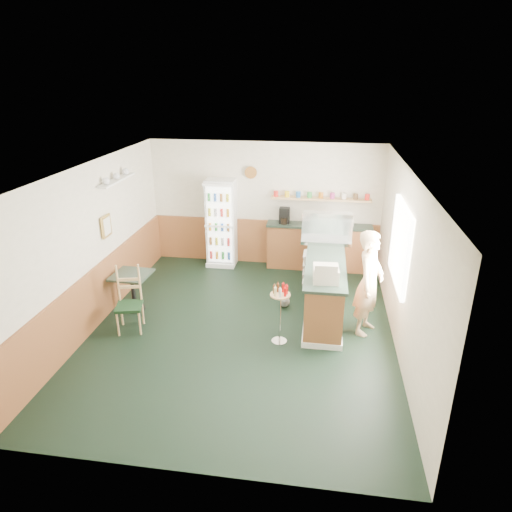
% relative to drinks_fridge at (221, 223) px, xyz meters
% --- Properties ---
extents(ground, '(6.00, 6.00, 0.00)m').
position_rel_drinks_fridge_xyz_m(ground, '(0.93, -2.74, -0.96)').
color(ground, black).
rests_on(ground, ground).
extents(room_envelope, '(5.04, 6.02, 2.72)m').
position_rel_drinks_fridge_xyz_m(room_envelope, '(0.70, -2.01, 0.57)').
color(room_envelope, beige).
rests_on(room_envelope, ground).
extents(service_counter, '(0.68, 3.01, 1.01)m').
position_rel_drinks_fridge_xyz_m(service_counter, '(2.28, -1.67, -0.50)').
color(service_counter, '#9A5D31').
rests_on(service_counter, ground).
extents(back_counter, '(2.24, 0.42, 1.69)m').
position_rel_drinks_fridge_xyz_m(back_counter, '(2.12, 0.06, -0.41)').
color(back_counter, '#9A5D31').
rests_on(back_counter, ground).
extents(drinks_fridge, '(0.63, 0.53, 1.92)m').
position_rel_drinks_fridge_xyz_m(drinks_fridge, '(0.00, 0.00, 0.00)').
color(drinks_fridge, white).
rests_on(drinks_fridge, ground).
extents(display_case, '(0.95, 0.50, 0.54)m').
position_rel_drinks_fridge_xyz_m(display_case, '(2.28, -0.98, 0.32)').
color(display_case, silver).
rests_on(display_case, service_counter).
extents(cash_register, '(0.41, 0.43, 0.23)m').
position_rel_drinks_fridge_xyz_m(cash_register, '(2.28, -2.75, 0.16)').
color(cash_register, beige).
rests_on(cash_register, service_counter).
extents(shopkeeper, '(0.61, 0.71, 1.77)m').
position_rel_drinks_fridge_xyz_m(shopkeeper, '(2.98, -2.47, -0.07)').
color(shopkeeper, tan).
rests_on(shopkeeper, ground).
extents(condiment_stand, '(0.32, 0.32, 0.99)m').
position_rel_drinks_fridge_xyz_m(condiment_stand, '(1.60, -3.02, -0.31)').
color(condiment_stand, silver).
rests_on(condiment_stand, ground).
extents(newspaper_rack, '(0.09, 0.44, 0.69)m').
position_rel_drinks_fridge_xyz_m(newspaper_rack, '(1.92, -1.41, -0.38)').
color(newspaper_rack, black).
rests_on(newspaper_rack, ground).
extents(cafe_table, '(0.68, 0.68, 0.71)m').
position_rel_drinks_fridge_xyz_m(cafe_table, '(-1.12, -2.33, -0.46)').
color(cafe_table, black).
rests_on(cafe_table, ground).
extents(cafe_chair, '(0.50, 0.50, 1.11)m').
position_rel_drinks_fridge_xyz_m(cafe_chair, '(-0.90, -2.93, -0.38)').
color(cafe_chair, black).
rests_on(cafe_chair, ground).
extents(dog_doorstop, '(0.20, 0.26, 0.24)m').
position_rel_drinks_fridge_xyz_m(dog_doorstop, '(1.58, -1.85, -0.85)').
color(dog_doorstop, gray).
rests_on(dog_doorstop, ground).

